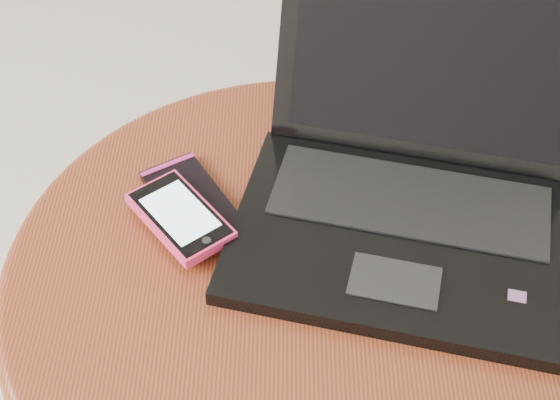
{
  "coord_description": "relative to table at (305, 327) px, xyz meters",
  "views": [
    {
      "loc": [
        -0.11,
        -0.57,
        1.11
      ],
      "look_at": [
        -0.12,
        -0.02,
        0.54
      ],
      "focal_mm": 53.39,
      "sensor_mm": 36.0,
      "label": 1
    }
  ],
  "objects": [
    {
      "name": "table",
      "position": [
        0.0,
        0.0,
        0.0
      ],
      "size": [
        0.61,
        0.61,
        0.48
      ],
      "color": "brown",
      "rests_on": "ground"
    },
    {
      "name": "phone_pink",
      "position": [
        -0.13,
        0.05,
        0.12
      ],
      "size": [
        0.12,
        0.13,
        0.01
      ],
      "color": "#F43265",
      "rests_on": "phone_black"
    },
    {
      "name": "laptop",
      "position": [
        0.11,
        0.07,
        0.14
      ],
      "size": [
        0.39,
        0.38,
        0.21
      ],
      "color": "black",
      "rests_on": "table"
    },
    {
      "name": "phone_black",
      "position": [
        -0.12,
        0.08,
        0.11
      ],
      "size": [
        0.12,
        0.13,
        0.01
      ],
      "color": "black",
      "rests_on": "table"
    }
  ]
}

